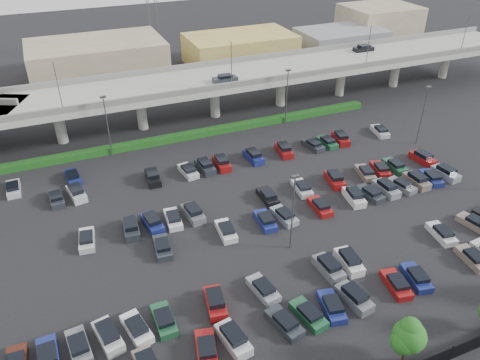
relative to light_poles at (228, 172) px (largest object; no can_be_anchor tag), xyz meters
The scene contains 7 objects.
ground 7.74m from the light_poles, 25.87° to the right, with size 280.00×280.00×0.00m, color black.
overpass 30.25m from the light_poles, 82.58° to the left, with size 150.00×13.00×15.80m.
hedge 24.05m from the light_poles, 79.83° to the left, with size 66.00×1.60×1.10m, color #124012.
tree_row 29.06m from the light_poles, 80.40° to the right, with size 65.07×3.66×5.94m.
parked_cars 10.06m from the light_poles, 48.18° to the right, with size 62.92×41.62×1.67m.
light_poles is the anchor object (origin of this frame).
distant_buildings 62.10m from the light_poles, 74.58° to the left, with size 138.00×24.00×9.00m.
Camera 1 is at (-22.72, -46.27, 37.28)m, focal length 35.00 mm.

